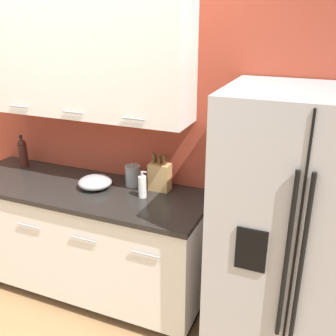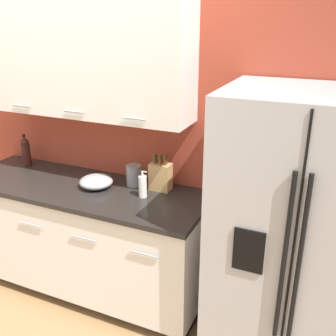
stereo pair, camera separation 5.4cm
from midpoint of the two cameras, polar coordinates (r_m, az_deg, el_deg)
wall_back at (r=3.04m, az=-11.82°, el=9.02°), size 10.00×0.39×2.60m
counter_unit at (r=3.14m, az=-12.42°, el=-9.99°), size 1.90×0.64×0.90m
refrigerator at (r=2.43m, az=17.91°, el=-9.64°), size 0.95×0.75×1.71m
knife_block at (r=2.77m, az=-1.75°, el=-1.17°), size 0.15×0.09×0.28m
wine_bottle at (r=3.42m, az=-20.75°, el=2.14°), size 0.07×0.07×0.26m
soap_dispenser at (r=2.68m, az=-4.31°, el=-2.67°), size 0.06×0.06×0.19m
steel_canister at (r=2.87m, az=-5.66°, el=-1.09°), size 0.11×0.11×0.17m
mixing_bowl at (r=2.88m, az=-11.06°, el=-2.04°), size 0.24×0.24×0.09m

